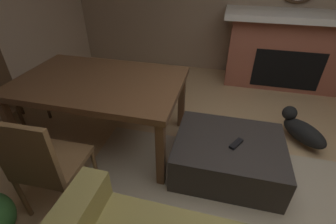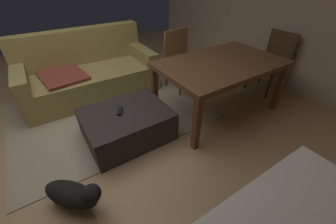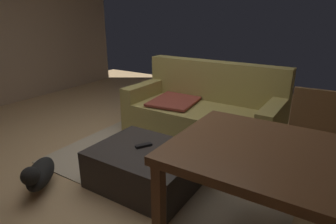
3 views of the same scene
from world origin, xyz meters
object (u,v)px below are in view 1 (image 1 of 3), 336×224
Objects in this scene: fireplace at (287,50)px; ottoman_coffee_table at (227,156)px; small_dog at (302,130)px; dining_chair_north at (43,162)px; tv_remote at (236,144)px; dining_chair_east at (3,86)px; dining_table at (99,87)px.

ottoman_coffee_table is at bearing 70.41° from fireplace.
ottoman_coffee_table is 0.98m from small_dog.
ottoman_coffee_table is (0.74, 2.09, -0.37)m from fireplace.
fireplace is 2.08× the size of dining_chair_north.
tv_remote is 2.56m from dining_chair_east.
tv_remote is 0.17× the size of dining_chair_north.
fireplace is at bearing -149.17° from dining_chair_east.
ottoman_coffee_table is 1.04× the size of dining_chair_north.
dining_chair_east reaches higher than ottoman_coffee_table.
dining_chair_east is (3.24, 1.94, -0.03)m from fireplace.
dining_table is (1.30, -0.16, 0.48)m from ottoman_coffee_table.
dining_chair_north reaches higher than dining_table.
small_dog is (-0.76, -0.61, -0.01)m from ottoman_coffee_table.
tv_remote is at bearing 175.71° from dining_chair_east.
small_dog is at bearing -167.56° from dining_table.
ottoman_coffee_table is at bearing 173.07° from dining_table.
dining_chair_east reaches higher than small_dog.
tv_remote reaches higher than small_dog.
fireplace is 2.00× the size of ottoman_coffee_table.
fireplace is at bearing -89.33° from small_dog.
ottoman_coffee_table is 1.40m from dining_table.
small_dog is (-0.02, 1.48, -0.38)m from fireplace.
ottoman_coffee_table reaches higher than small_dog.
fireplace is 3.67× the size of small_dog.
dining_chair_north is at bearing 33.36° from small_dog.
fireplace is at bearing -136.66° from dining_table.
tv_remote is at bearing 42.36° from small_dog.
dining_chair_east is 3.31m from small_dog.
dining_table is (1.35, -0.19, 0.29)m from tv_remote.
dining_chair_east is at bearing 25.69° from tv_remote.
dining_chair_east is at bearing -36.91° from dining_chair_north.
ottoman_coffee_table is at bearing 176.43° from dining_chair_east.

